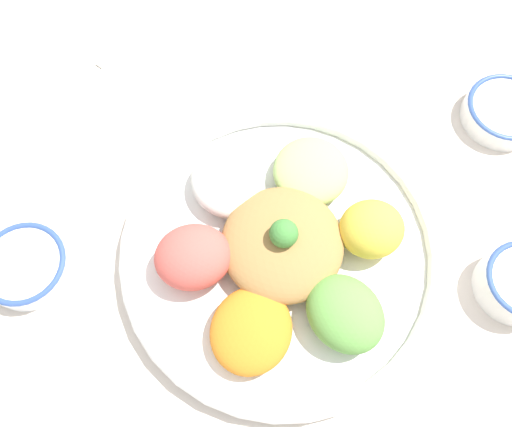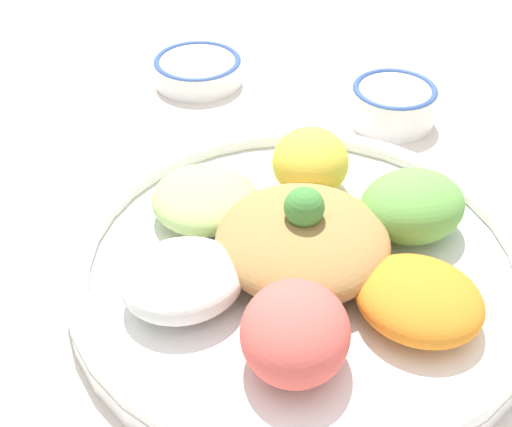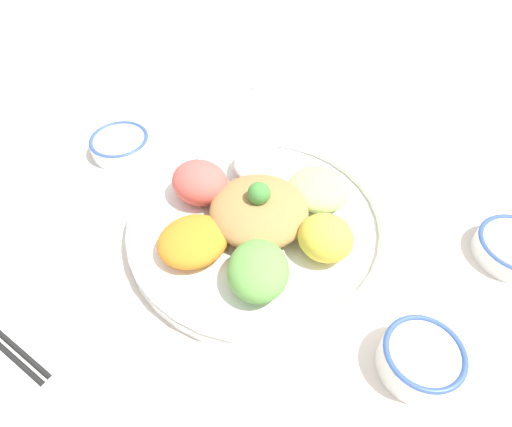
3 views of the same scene
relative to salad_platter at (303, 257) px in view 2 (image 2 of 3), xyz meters
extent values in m
plane|color=silver|center=(0.00, -0.03, -0.03)|extent=(2.40, 2.40, 0.00)
cylinder|color=white|center=(0.00, 0.00, -0.02)|extent=(0.40, 0.40, 0.02)
torus|color=white|center=(0.00, 0.00, 0.00)|extent=(0.40, 0.40, 0.02)
ellipsoid|color=#6BAD4C|center=(-0.11, 0.02, 0.02)|extent=(0.11, 0.10, 0.06)
ellipsoid|color=yellow|center=(-0.07, -0.08, 0.02)|extent=(0.11, 0.11, 0.06)
ellipsoid|color=#B7DB7A|center=(0.03, -0.10, 0.01)|extent=(0.12, 0.12, 0.04)
ellipsoid|color=white|center=(0.10, -0.03, 0.01)|extent=(0.12, 0.11, 0.04)
ellipsoid|color=#E55B51|center=(0.07, 0.08, 0.02)|extent=(0.12, 0.12, 0.06)
ellipsoid|color=orange|center=(-0.03, 0.10, 0.01)|extent=(0.12, 0.12, 0.04)
ellipsoid|color=#AD7F47|center=(0.00, 0.00, 0.02)|extent=(0.15, 0.15, 0.05)
sphere|color=#478E3D|center=(0.00, 0.00, 0.05)|extent=(0.03, 0.03, 0.03)
cylinder|color=white|center=(-0.25, -0.14, -0.01)|extent=(0.10, 0.10, 0.04)
torus|color=#38569E|center=(-0.25, -0.14, 0.01)|extent=(0.10, 0.10, 0.01)
cylinder|color=#5B3319|center=(-0.25, -0.14, 0.01)|extent=(0.08, 0.08, 0.00)
cylinder|color=white|center=(-0.13, -0.36, -0.01)|extent=(0.11, 0.11, 0.03)
torus|color=#38569E|center=(-0.13, -0.36, 0.00)|extent=(0.11, 0.11, 0.01)
cylinder|color=#5B3319|center=(-0.13, -0.36, 0.00)|extent=(0.09, 0.09, 0.00)
camera|label=1|loc=(-0.09, 0.17, 0.59)|focal=35.00mm
camera|label=2|loc=(0.30, 0.34, 0.41)|focal=50.00mm
camera|label=3|loc=(-0.42, 0.10, 0.49)|focal=30.00mm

